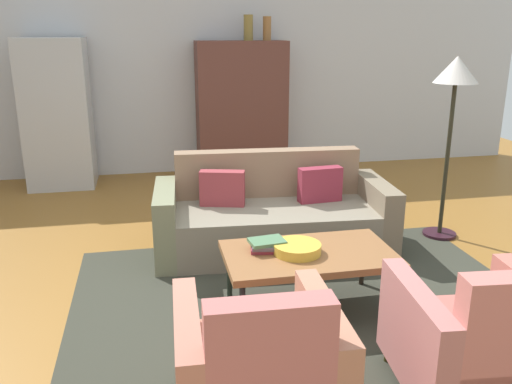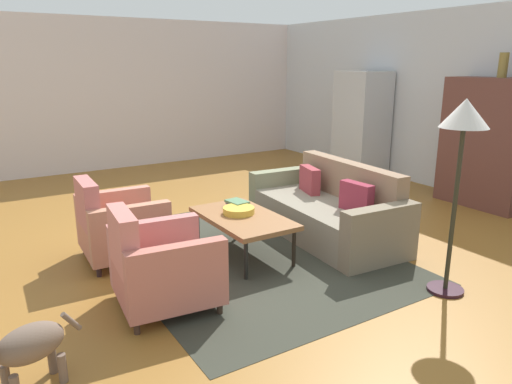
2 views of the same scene
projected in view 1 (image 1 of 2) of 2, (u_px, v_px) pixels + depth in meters
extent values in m
plane|color=#916027|center=(255.00, 295.00, 4.11)|extent=(11.46, 11.46, 0.00)
cube|color=silver|center=(198.00, 70.00, 7.38)|extent=(9.55, 0.12, 2.80)
cube|color=#34352B|center=(305.00, 304.00, 3.97)|extent=(3.40, 2.60, 0.01)
cube|color=gray|center=(273.00, 228.00, 4.89)|extent=(1.80, 1.01, 0.42)
cube|color=#886B52|center=(267.00, 194.00, 5.17)|extent=(1.75, 0.30, 0.86)
cube|color=#786B55|center=(375.00, 213.00, 4.99)|extent=(0.24, 0.91, 0.62)
cube|color=#76795B|center=(166.00, 223.00, 4.74)|extent=(0.24, 0.91, 0.62)
cube|color=maroon|center=(320.00, 185.00, 4.94)|extent=(0.41, 0.15, 0.32)
cube|color=#94363D|center=(222.00, 188.00, 4.82)|extent=(0.42, 0.22, 0.32)
cylinder|color=black|center=(229.00, 273.00, 4.03)|extent=(0.04, 0.04, 0.39)
cylinder|color=black|center=(362.00, 262.00, 4.23)|extent=(0.04, 0.04, 0.39)
cylinder|color=#222426|center=(243.00, 310.00, 3.50)|extent=(0.04, 0.04, 0.39)
cylinder|color=black|center=(394.00, 295.00, 3.70)|extent=(0.04, 0.04, 0.39)
cube|color=brown|center=(309.00, 255.00, 3.80)|extent=(1.20, 0.70, 0.05)
cylinder|color=#3B2C14|center=(188.00, 381.00, 3.03)|extent=(0.05, 0.05, 0.10)
cylinder|color=#30231B|center=(305.00, 369.00, 3.14)|extent=(0.05, 0.05, 0.10)
cube|color=#B96D57|center=(257.00, 382.00, 2.70)|extent=(0.59, 0.82, 0.30)
cube|color=#B66661|center=(270.00, 382.00, 2.32)|extent=(0.57, 0.16, 0.78)
cube|color=#B7715E|center=(189.00, 366.00, 2.61)|extent=(0.15, 0.80, 0.56)
cube|color=#B4755B|center=(324.00, 353.00, 2.72)|extent=(0.15, 0.80, 0.56)
cylinder|color=#29290F|center=(388.00, 354.00, 3.28)|extent=(0.05, 0.05, 0.10)
cylinder|color=#30231A|center=(494.00, 347.00, 3.35)|extent=(0.05, 0.05, 0.10)
cube|color=#B26157|center=(472.00, 354.00, 2.93)|extent=(0.63, 0.85, 0.30)
cube|color=#C16F67|center=(512.00, 351.00, 2.55)|extent=(0.57, 0.19, 0.78)
cube|color=#B46D68|center=(414.00, 337.00, 2.86)|extent=(0.20, 0.81, 0.56)
cylinder|color=gold|center=(297.00, 248.00, 3.77)|extent=(0.34, 0.34, 0.07)
cube|color=#913041|center=(267.00, 248.00, 3.82)|extent=(0.26, 0.21, 0.03)
cube|color=#5A505D|center=(267.00, 245.00, 3.81)|extent=(0.25, 0.23, 0.03)
cube|color=#4A734F|center=(267.00, 241.00, 3.81)|extent=(0.27, 0.20, 0.03)
cube|color=brown|center=(241.00, 109.00, 7.30)|extent=(1.20, 0.50, 1.80)
cube|color=#452418|center=(217.00, 107.00, 7.49)|extent=(0.56, 0.01, 1.51)
cube|color=#3F3114|center=(259.00, 106.00, 7.60)|extent=(0.56, 0.01, 1.51)
cylinder|color=olive|center=(248.00, 28.00, 7.01)|extent=(0.12, 0.12, 0.32)
cylinder|color=#956232|center=(267.00, 28.00, 7.06)|extent=(0.11, 0.11, 0.30)
cube|color=#B7BABF|center=(58.00, 114.00, 6.75)|extent=(0.80, 0.70, 1.85)
cylinder|color=#99999E|center=(65.00, 102.00, 7.08)|extent=(0.02, 0.02, 0.70)
cylinder|color=black|center=(439.00, 234.00, 5.30)|extent=(0.32, 0.32, 0.03)
cylinder|color=black|center=(447.00, 161.00, 5.08)|extent=(0.04, 0.04, 1.45)
cone|color=silver|center=(457.00, 69.00, 4.83)|extent=(0.40, 0.40, 0.24)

